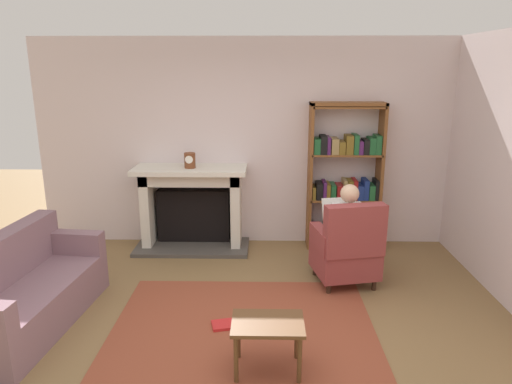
{
  "coord_description": "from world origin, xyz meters",
  "views": [
    {
      "loc": [
        0.19,
        -3.51,
        2.33
      ],
      "look_at": [
        0.1,
        1.2,
        1.05
      ],
      "focal_mm": 32.44,
      "sensor_mm": 36.0,
      "label": 1
    }
  ],
  "objects": [
    {
      "name": "seated_reader",
      "position": [
        1.07,
        1.29,
        0.62
      ],
      "size": [
        0.43,
        0.58,
        1.14
      ],
      "rotation": [
        0.0,
        0.0,
        3.34
      ],
      "color": "silver",
      "rests_on": "ground"
    },
    {
      "name": "side_table",
      "position": [
        0.22,
        -0.34,
        0.36
      ],
      "size": [
        0.56,
        0.39,
        0.43
      ],
      "color": "brown",
      "rests_on": "ground"
    },
    {
      "name": "scattered_books",
      "position": [
        0.05,
        0.34,
        0.03
      ],
      "size": [
        0.6,
        0.37,
        0.04
      ],
      "color": "red",
      "rests_on": "area_rug"
    },
    {
      "name": "fireplace",
      "position": [
        -0.76,
        2.3,
        0.58
      ],
      "size": [
        1.48,
        0.64,
        1.09
      ],
      "color": "#4C4742",
      "rests_on": "ground"
    },
    {
      "name": "sofa_floral",
      "position": [
        -2.01,
        0.3,
        0.32
      ],
      "size": [
        0.88,
        1.76,
        0.85
      ],
      "rotation": [
        0.0,
        0.0,
        1.48
      ],
      "color": "gray",
      "rests_on": "ground"
    },
    {
      "name": "back_wall",
      "position": [
        0.0,
        2.55,
        1.35
      ],
      "size": [
        5.6,
        0.1,
        2.7
      ],
      "primitive_type": "cube",
      "color": "silver",
      "rests_on": "ground"
    },
    {
      "name": "bookshelf",
      "position": [
        1.24,
        2.33,
        0.89
      ],
      "size": [
        0.94,
        0.32,
        1.9
      ],
      "color": "brown",
      "rests_on": "ground"
    },
    {
      "name": "area_rug",
      "position": [
        0.0,
        0.3,
        0.01
      ],
      "size": [
        2.4,
        1.8,
        0.01
      ],
      "primitive_type": "cube",
      "color": "brown",
      "rests_on": "ground"
    },
    {
      "name": "side_wall_right",
      "position": [
        2.65,
        1.25,
        1.35
      ],
      "size": [
        0.1,
        5.2,
        2.7
      ],
      "primitive_type": "cube",
      "color": "silver",
      "rests_on": "ground"
    },
    {
      "name": "ground",
      "position": [
        0.0,
        0.0,
        0.0
      ],
      "size": [
        14.0,
        14.0,
        0.0
      ],
      "primitive_type": "plane",
      "color": "olive"
    },
    {
      "name": "armchair_reading",
      "position": [
        1.09,
        1.17,
        0.42
      ],
      "size": [
        0.75,
        0.73,
        0.97
      ],
      "rotation": [
        0.0,
        0.0,
        3.34
      ],
      "color": "#331E14",
      "rests_on": "ground"
    },
    {
      "name": "mantel_clock",
      "position": [
        -0.75,
        2.2,
        1.19
      ],
      "size": [
        0.14,
        0.14,
        0.19
      ],
      "color": "brown",
      "rests_on": "fireplace"
    }
  ]
}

